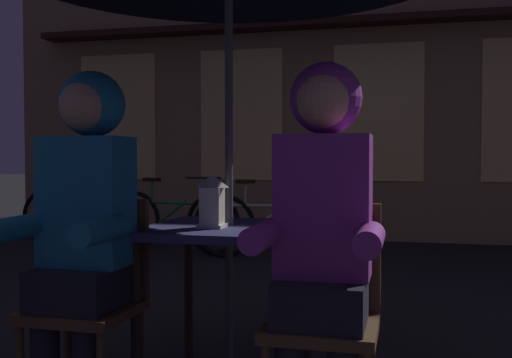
{
  "coord_description": "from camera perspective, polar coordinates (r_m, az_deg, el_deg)",
  "views": [
    {
      "loc": [
        0.78,
        -2.62,
        1.05
      ],
      "look_at": [
        0.0,
        0.5,
        0.93
      ],
      "focal_mm": 42.81,
      "sensor_mm": 36.0,
      "label": 1
    }
  ],
  "objects": [
    {
      "name": "person_right_hooded",
      "position": [
        2.22,
        6.25,
        -3.15
      ],
      "size": [
        0.45,
        0.56,
        1.4
      ],
      "color": "black",
      "rests_on": "ground_plane"
    },
    {
      "name": "bicycle_third",
      "position": [
        6.34,
        1.55,
        -4.29
      ],
      "size": [
        1.67,
        0.33,
        0.84
      ],
      "color": "black",
      "rests_on": "ground_plane"
    },
    {
      "name": "bicycle_second",
      "position": [
        6.82,
        -7.77,
        -3.86
      ],
      "size": [
        1.65,
        0.4,
        0.84
      ],
      "color": "black",
      "rests_on": "ground_plane"
    },
    {
      "name": "chair_left",
      "position": [
        2.64,
        -15.12,
        -10.24
      ],
      "size": [
        0.4,
        0.4,
        0.87
      ],
      "color": "#513823",
      "rests_on": "ground_plane"
    },
    {
      "name": "lantern",
      "position": [
        2.66,
        -4.13,
        -1.96
      ],
      "size": [
        0.11,
        0.11,
        0.23
      ],
      "color": "white",
      "rests_on": "cafe_table"
    },
    {
      "name": "cafe_table",
      "position": [
        2.76,
        -2.53,
        -6.47
      ],
      "size": [
        0.72,
        0.72,
        0.74
      ],
      "color": "navy",
      "rests_on": "ground_plane"
    },
    {
      "name": "bicycle_nearest",
      "position": [
        7.41,
        -16.0,
        -3.45
      ],
      "size": [
        1.68,
        0.2,
        0.84
      ],
      "color": "black",
      "rests_on": "ground_plane"
    },
    {
      "name": "person_left_hooded",
      "position": [
        2.53,
        -15.82,
        -2.57
      ],
      "size": [
        0.45,
        0.56,
        1.4
      ],
      "color": "black",
      "rests_on": "ground_plane"
    },
    {
      "name": "chair_right",
      "position": [
        2.33,
        6.41,
        -11.78
      ],
      "size": [
        0.4,
        0.4,
        0.87
      ],
      "color": "#513823",
      "rests_on": "ground_plane"
    }
  ]
}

